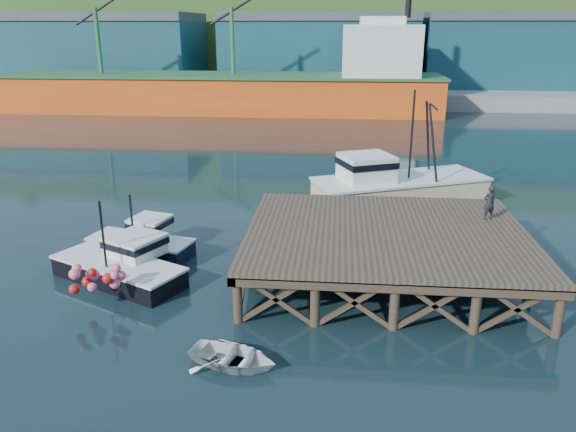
# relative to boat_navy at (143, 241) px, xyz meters

# --- Properties ---
(ground) EXTENTS (300.00, 300.00, 0.00)m
(ground) POSITION_rel_boat_navy_xyz_m (5.91, -1.45, -0.64)
(ground) COLOR black
(ground) RESTS_ON ground
(wharf) EXTENTS (12.00, 10.00, 2.62)m
(wharf) POSITION_rel_boat_navy_xyz_m (11.41, -1.64, 1.30)
(wharf) COLOR brown
(wharf) RESTS_ON ground
(far_quay) EXTENTS (160.00, 40.00, 2.00)m
(far_quay) POSITION_rel_boat_navy_xyz_m (5.91, 68.55, 0.36)
(far_quay) COLOR gray
(far_quay) RESTS_ON ground
(warehouse_left) EXTENTS (32.00, 16.00, 9.00)m
(warehouse_left) POSITION_rel_boat_navy_xyz_m (-29.09, 63.55, 5.86)
(warehouse_left) COLOR navy
(warehouse_left) RESTS_ON far_quay
(warehouse_mid) EXTENTS (28.00, 16.00, 9.00)m
(warehouse_mid) POSITION_rel_boat_navy_xyz_m (5.91, 63.55, 5.86)
(warehouse_mid) COLOR navy
(warehouse_mid) RESTS_ON far_quay
(warehouse_right) EXTENTS (30.00, 16.00, 9.00)m
(warehouse_right) POSITION_rel_boat_navy_xyz_m (35.91, 63.55, 5.86)
(warehouse_right) COLOR navy
(warehouse_right) RESTS_ON far_quay
(cargo_ship) EXTENTS (55.50, 10.00, 13.75)m
(cargo_ship) POSITION_rel_boat_navy_xyz_m (-2.56, 46.55, 2.67)
(cargo_ship) COLOR #F25416
(cargo_ship) RESTS_ON ground
(hillside) EXTENTS (220.00, 50.00, 22.00)m
(hillside) POSITION_rel_boat_navy_xyz_m (5.91, 98.55, 10.36)
(hillside) COLOR #2D511E
(hillside) RESTS_ON ground
(boat_navy) EXTENTS (5.37, 3.45, 3.17)m
(boat_navy) POSITION_rel_boat_navy_xyz_m (0.00, 0.00, 0.00)
(boat_navy) COLOR black
(boat_navy) RESTS_ON ground
(boat_black) EXTENTS (6.48, 5.42, 3.78)m
(boat_black) POSITION_rel_boat_navy_xyz_m (0.10, -2.92, 0.06)
(boat_black) COLOR black
(boat_black) RESTS_ON ground
(trawler) EXTENTS (11.04, 7.49, 6.97)m
(trawler) POSITION_rel_boat_navy_xyz_m (12.80, 8.70, 0.80)
(trawler) COLOR beige
(trawler) RESTS_ON ground
(dinghy) EXTENTS (3.48, 2.90, 0.62)m
(dinghy) POSITION_rel_boat_navy_xyz_m (6.02, -8.95, -0.33)
(dinghy) COLOR white
(dinghy) RESTS_ON ground
(dockworker) EXTENTS (0.67, 0.55, 1.58)m
(dockworker) POSITION_rel_boat_navy_xyz_m (16.07, 0.35, 2.27)
(dockworker) COLOR black
(dockworker) RESTS_ON wharf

